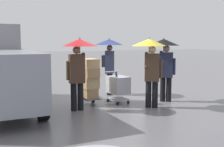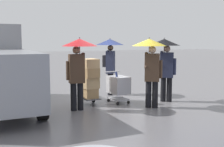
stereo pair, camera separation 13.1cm
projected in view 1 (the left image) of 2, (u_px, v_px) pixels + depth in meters
The scene contains 7 objects.
ground_plane at pixel (111, 102), 9.83m from camera, with size 90.00×90.00×0.00m, color slate.
shopping_cart_vendor at pixel (118, 86), 9.58m from camera, with size 0.60×0.85×1.04m.
hand_dolly_boxes at pixel (90, 78), 9.20m from camera, with size 0.54×0.73×1.48m.
pedestrian_pink_side at pixel (78, 57), 8.43m from camera, with size 1.04×1.04×2.15m.
pedestrian_black_side at pixel (109, 53), 10.89m from camera, with size 1.04×1.04×2.15m.
pedestrian_white_side at pixel (150, 56), 8.80m from camera, with size 1.04×1.04×2.15m.
pedestrian_far_side at pixel (165, 55), 9.72m from camera, with size 1.04×1.04×2.15m.
Camera 1 is at (4.32, 8.64, 2.06)m, focal length 46.63 mm.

